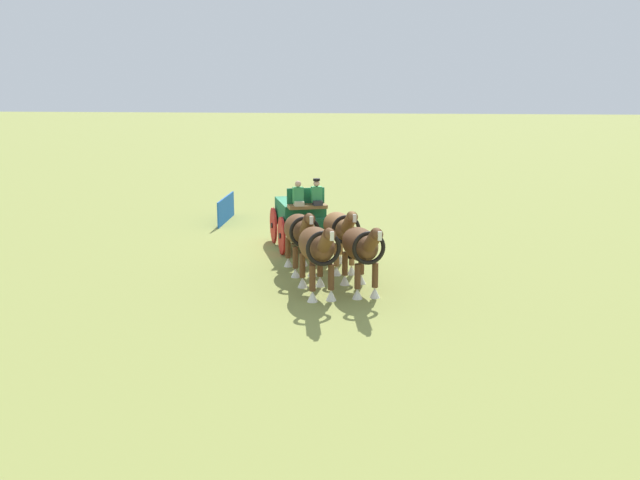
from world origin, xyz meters
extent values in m
plane|color=olive|center=(0.00, 0.00, 0.00)|extent=(220.00, 220.00, 0.00)
cube|color=#195B38|center=(0.00, 0.00, 1.26)|extent=(2.75, 2.17, 0.97)
cube|color=brown|center=(1.38, 0.46, 1.79)|extent=(0.95, 1.45, 0.12)
cube|color=#195B38|center=(1.76, 0.58, 1.13)|extent=(0.60, 1.21, 0.60)
cube|color=#195B38|center=(1.09, 0.36, 2.13)|extent=(0.48, 1.29, 0.55)
cube|color=red|center=(0.00, 0.00, 0.68)|extent=(2.56, 0.99, 0.16)
cylinder|color=red|center=(0.65, 1.11, 0.68)|extent=(1.31, 0.50, 1.36)
cylinder|color=black|center=(0.65, 1.11, 0.68)|extent=(0.25, 0.23, 0.20)
cylinder|color=red|center=(1.18, -0.50, 0.68)|extent=(1.31, 0.50, 1.36)
cylinder|color=black|center=(1.18, -0.50, 0.68)|extent=(0.25, 0.23, 0.20)
cylinder|color=red|center=(-1.18, 0.50, 0.68)|extent=(1.31, 0.50, 1.36)
cylinder|color=black|center=(-1.18, 0.50, 0.68)|extent=(0.25, 0.23, 0.20)
cylinder|color=red|center=(-0.65, -1.11, 0.68)|extent=(1.31, 0.50, 1.36)
cylinder|color=black|center=(-0.65, -1.11, 0.68)|extent=(0.25, 0.23, 0.20)
cylinder|color=brown|center=(2.38, 0.79, 0.73)|extent=(2.50, 0.91, 0.10)
cube|color=#2D2D33|center=(1.39, 0.81, 1.93)|extent=(0.48, 0.43, 0.16)
cube|color=#338C4C|center=(1.28, 0.77, 2.21)|extent=(0.34, 0.42, 0.55)
sphere|color=tan|center=(1.28, 0.77, 2.59)|extent=(0.22, 0.22, 0.22)
cylinder|color=black|center=(1.28, 0.77, 2.72)|extent=(0.24, 0.24, 0.08)
cube|color=#BCB293|center=(1.60, 0.18, 1.93)|extent=(0.48, 0.43, 0.16)
cube|color=#338C4C|center=(1.48, 0.15, 2.21)|extent=(0.34, 0.42, 0.55)
sphere|color=tan|center=(1.48, 0.15, 2.59)|extent=(0.22, 0.22, 0.22)
ellipsoid|color=brown|center=(3.03, 1.69, 1.43)|extent=(2.33, 1.54, 0.91)
cylinder|color=brown|center=(3.66, 2.16, 0.68)|extent=(0.18, 0.18, 0.73)
cone|color=silver|center=(3.66, 2.16, 0.16)|extent=(0.30, 0.30, 0.31)
cylinder|color=brown|center=(3.82, 1.69, 0.68)|extent=(0.18, 0.18, 0.73)
cone|color=silver|center=(3.82, 1.69, 0.16)|extent=(0.30, 0.30, 0.31)
cylinder|color=brown|center=(2.23, 1.69, 0.68)|extent=(0.18, 0.18, 0.73)
cone|color=silver|center=(2.23, 1.69, 0.16)|extent=(0.30, 0.30, 0.31)
cylinder|color=brown|center=(2.39, 1.21, 0.68)|extent=(0.18, 0.18, 0.73)
cone|color=silver|center=(2.39, 1.21, 0.16)|extent=(0.30, 0.30, 0.31)
cylinder|color=brown|center=(4.29, 2.11, 1.82)|extent=(1.01, 0.64, 0.81)
ellipsoid|color=brown|center=(4.64, 2.23, 2.08)|extent=(0.65, 0.44, 0.32)
cube|color=silver|center=(4.91, 2.31, 2.08)|extent=(0.09, 0.11, 0.24)
torus|color=black|center=(3.94, 1.99, 1.53)|extent=(0.41, 0.93, 0.94)
cylinder|color=black|center=(1.96, 1.33, 1.13)|extent=(0.14, 0.14, 0.80)
ellipsoid|color=brown|center=(3.43, 0.45, 1.39)|extent=(2.16, 1.54, 0.97)
cylinder|color=brown|center=(4.00, 0.92, 0.64)|extent=(0.18, 0.18, 0.69)
cone|color=silver|center=(4.00, 0.92, 0.15)|extent=(0.30, 0.30, 0.29)
cylinder|color=brown|center=(4.17, 0.42, 0.64)|extent=(0.18, 0.18, 0.69)
cone|color=silver|center=(4.17, 0.42, 0.15)|extent=(0.30, 0.30, 0.29)
cylinder|color=brown|center=(2.70, 0.49, 0.64)|extent=(0.18, 0.18, 0.69)
cone|color=silver|center=(2.70, 0.49, 0.15)|extent=(0.30, 0.30, 0.29)
cylinder|color=brown|center=(2.87, -0.01, 0.64)|extent=(0.18, 0.18, 0.69)
cone|color=silver|center=(2.87, -0.01, 0.15)|extent=(0.30, 0.30, 0.29)
cylinder|color=brown|center=(4.62, 0.85, 1.80)|extent=(1.01, 0.64, 0.81)
ellipsoid|color=brown|center=(4.97, 0.96, 2.06)|extent=(0.65, 0.44, 0.32)
cube|color=silver|center=(5.24, 1.05, 2.06)|extent=(0.09, 0.11, 0.24)
torus|color=black|center=(4.27, 0.73, 1.49)|extent=(0.43, 0.98, 0.99)
cylinder|color=black|center=(2.46, 0.13, 1.09)|extent=(0.14, 0.14, 0.80)
ellipsoid|color=brown|center=(5.49, 2.51, 1.42)|extent=(2.28, 1.55, 0.94)
cylinder|color=brown|center=(6.11, 2.98, 0.67)|extent=(0.18, 0.18, 0.72)
cone|color=silver|center=(6.11, 2.98, 0.15)|extent=(0.30, 0.30, 0.31)
cylinder|color=brown|center=(6.27, 2.49, 0.67)|extent=(0.18, 0.18, 0.72)
cone|color=silver|center=(6.27, 2.49, 0.15)|extent=(0.30, 0.30, 0.31)
cylinder|color=brown|center=(4.72, 2.52, 0.67)|extent=(0.18, 0.18, 0.72)
cone|color=silver|center=(4.72, 2.52, 0.15)|extent=(0.30, 0.30, 0.31)
cylinder|color=brown|center=(4.88, 2.03, 0.67)|extent=(0.18, 0.18, 0.72)
cone|color=silver|center=(4.88, 2.03, 0.15)|extent=(0.30, 0.30, 0.31)
cylinder|color=brown|center=(6.74, 2.92, 1.82)|extent=(1.01, 0.64, 0.81)
ellipsoid|color=brown|center=(7.09, 3.04, 2.08)|extent=(0.65, 0.44, 0.32)
cube|color=silver|center=(7.35, 3.12, 2.08)|extent=(0.09, 0.11, 0.24)
torus|color=black|center=(6.39, 2.80, 1.52)|extent=(0.42, 0.95, 0.97)
cylinder|color=black|center=(4.45, 2.16, 1.12)|extent=(0.14, 0.14, 0.80)
ellipsoid|color=brown|center=(5.90, 1.27, 1.48)|extent=(2.30, 1.59, 0.98)
cylinder|color=brown|center=(6.51, 1.76, 0.69)|extent=(0.18, 0.18, 0.74)
cone|color=silver|center=(6.51, 1.76, 0.16)|extent=(0.30, 0.30, 0.32)
cylinder|color=brown|center=(6.68, 1.25, 0.69)|extent=(0.18, 0.18, 0.74)
cone|color=silver|center=(6.68, 1.25, 0.16)|extent=(0.30, 0.30, 0.32)
cylinder|color=brown|center=(5.12, 1.30, 0.69)|extent=(0.18, 0.18, 0.74)
cone|color=silver|center=(5.12, 1.30, 0.16)|extent=(0.30, 0.30, 0.32)
cylinder|color=brown|center=(5.29, 0.79, 0.69)|extent=(0.18, 0.18, 0.74)
cone|color=silver|center=(5.29, 0.79, 0.16)|extent=(0.30, 0.30, 0.32)
cylinder|color=brown|center=(7.15, 1.69, 1.88)|extent=(1.01, 0.64, 0.81)
ellipsoid|color=brown|center=(7.50, 1.80, 2.14)|extent=(0.65, 0.44, 0.32)
cube|color=silver|center=(7.76, 1.89, 2.14)|extent=(0.09, 0.11, 0.24)
torus|color=black|center=(6.80, 1.57, 1.58)|extent=(0.43, 0.99, 1.00)
cylinder|color=black|center=(4.86, 0.93, 1.18)|extent=(0.14, 0.14, 0.80)
cube|color=#1959B2|center=(-4.60, -3.90, 0.55)|extent=(3.20, 0.13, 1.10)
camera|label=1|loc=(25.96, 3.50, 6.11)|focal=40.40mm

